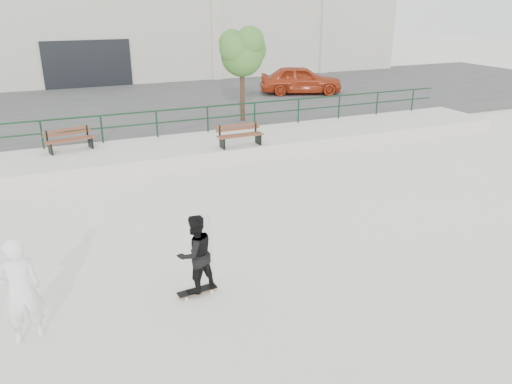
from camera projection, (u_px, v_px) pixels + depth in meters
name	position (u px, v px, depth m)	size (l,w,h in m)	color
ground	(239.00, 303.00, 9.42)	(120.00, 120.00, 0.00)	white
ledge	(139.00, 156.00, 17.45)	(30.00, 3.00, 0.50)	beige
parking_strip	(105.00, 110.00, 24.73)	(60.00, 14.00, 0.50)	#3C3C3C
railing	(129.00, 120.00, 18.21)	(28.00, 0.06, 1.03)	#13351E
commercial_building	(70.00, 12.00, 35.14)	(44.20, 16.33, 8.00)	beige
bench_left	(70.00, 140.00, 17.07)	(1.69, 0.79, 0.75)	brown
bench_right	(240.00, 135.00, 17.61)	(1.66, 0.50, 0.76)	brown
tree	(243.00, 50.00, 20.48)	(2.19, 1.95, 3.89)	#483124
red_car	(301.00, 80.00, 27.39)	(1.80, 4.46, 1.52)	#9D2E13
skateboard	(197.00, 291.00, 9.67)	(0.79, 0.27, 0.09)	black
standing_skater	(195.00, 254.00, 9.38)	(0.76, 0.59, 1.56)	black
seated_skater	(20.00, 291.00, 8.08)	(0.68, 0.45, 1.88)	white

